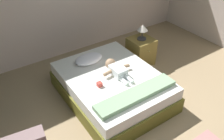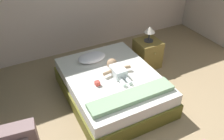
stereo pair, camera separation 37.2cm
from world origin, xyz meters
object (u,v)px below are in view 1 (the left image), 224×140
(pillow, at_px, (89,59))
(lamp, at_px, (143,29))
(toy_block, at_px, (99,84))
(baby, at_px, (116,69))
(toothbrush, at_px, (120,65))
(bed, at_px, (112,86))
(nightstand, at_px, (141,51))

(pillow, relative_size, lamp, 1.65)
(pillow, relative_size, toy_block, 6.91)
(baby, bearing_deg, toothbrush, 38.82)
(toothbrush, height_order, lamp, lamp)
(pillow, distance_m, baby, 0.56)
(baby, bearing_deg, bed, -170.72)
(bed, height_order, lamp, lamp)
(lamp, relative_size, toy_block, 4.19)
(baby, distance_m, toothbrush, 0.24)
(bed, bearing_deg, lamp, 26.93)
(baby, height_order, lamp, lamp)
(toy_block, bearing_deg, baby, 19.36)
(toothbrush, relative_size, lamp, 0.42)
(baby, relative_size, nightstand, 1.12)
(pillow, xyz_separation_m, baby, (0.21, -0.52, 0.00))
(bed, bearing_deg, baby, 9.28)
(nightstand, relative_size, toy_block, 7.76)
(pillow, relative_size, nightstand, 0.89)
(nightstand, xyz_separation_m, lamp, (-0.00, 0.00, 0.50))
(toy_block, bearing_deg, bed, 22.05)
(pillow, height_order, toy_block, pillow)
(bed, xyz_separation_m, lamp, (1.07, 0.54, 0.55))
(baby, distance_m, toy_block, 0.43)
(bed, relative_size, baby, 2.98)
(pillow, height_order, toothbrush, pillow)
(toothbrush, bearing_deg, bed, -149.45)
(bed, relative_size, toothbrush, 14.85)
(toothbrush, distance_m, nightstand, 0.91)
(bed, distance_m, toothbrush, 0.40)
(nightstand, height_order, lamp, lamp)
(lamp, bearing_deg, baby, -151.65)
(bed, xyz_separation_m, toothbrush, (0.27, 0.16, 0.25))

